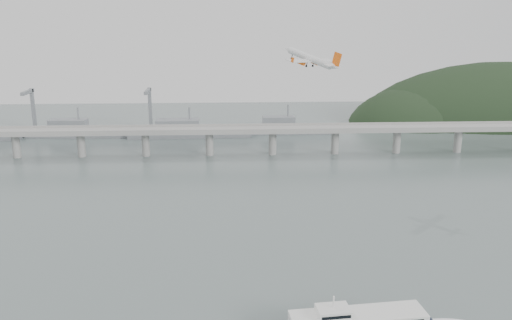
{
  "coord_description": "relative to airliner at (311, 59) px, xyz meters",
  "views": [
    {
      "loc": [
        -12.77,
        -216.25,
        111.98
      ],
      "look_at": [
        0.0,
        55.0,
        36.0
      ],
      "focal_mm": 38.0,
      "sensor_mm": 36.0,
      "label": 1
    }
  ],
  "objects": [
    {
      "name": "headland",
      "position": [
        253.06,
        245.97,
        -104.53
      ],
      "size": [
        365.0,
        155.0,
        156.0
      ],
      "color": "black",
      "rests_on": "ground"
    },
    {
      "name": "bridge",
      "position": [
        -33.27,
        114.22,
        -67.54
      ],
      "size": [
        800.0,
        22.0,
        23.9
      ],
      "color": "gray",
      "rests_on": "ground"
    },
    {
      "name": "airliner",
      "position": [
        0.0,
        0.0,
        0.0
      ],
      "size": [
        31.69,
        33.55,
        12.6
      ],
      "rotation": [
        0.05,
        -0.24,
        2.3
      ],
      "color": "silver",
      "rests_on": "ground"
    },
    {
      "name": "ground",
      "position": [
        -32.12,
        -85.78,
        -85.19
      ],
      "size": [
        900.0,
        900.0,
        0.0
      ],
      "primitive_type": "plane",
      "color": "slate",
      "rests_on": "ground"
    },
    {
      "name": "distant_fleet",
      "position": [
        -187.48,
        179.3,
        -78.97
      ],
      "size": [
        453.0,
        60.9,
        40.0
      ],
      "color": "slate",
      "rests_on": "ground"
    }
  ]
}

